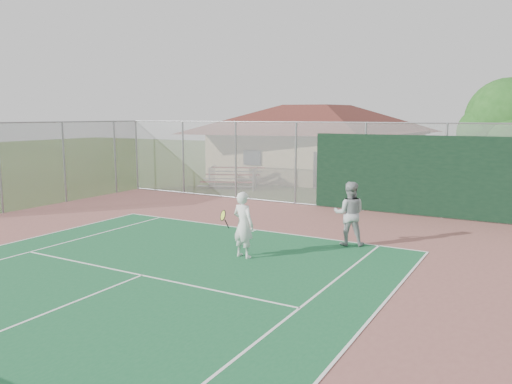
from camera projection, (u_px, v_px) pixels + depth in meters
The scene contains 7 objects.
back_fence at pixel (367, 169), 19.61m from camera, with size 20.08×0.11×3.53m.
side_fence_left at pixel (64, 162), 21.70m from camera, with size 0.08×9.00×3.50m.
clubhouse at pixel (317, 135), 29.53m from camera, with size 12.22×8.27×5.21m.
bleachers at pixel (232, 177), 26.36m from camera, with size 3.44×2.70×1.05m.
tree at pixel (510, 122), 19.50m from camera, with size 3.83×3.63×5.34m.
player_white_front at pixel (243, 225), 13.21m from camera, with size 1.00×0.75×1.77m.
player_grey_back at pixel (349, 214), 14.47m from camera, with size 1.09×0.97×1.87m.
Camera 1 is at (8.01, -2.13, 3.77)m, focal length 35.00 mm.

